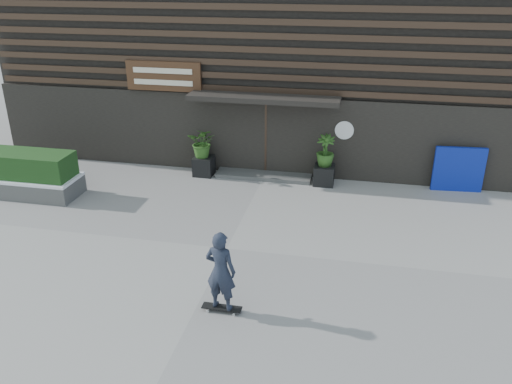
% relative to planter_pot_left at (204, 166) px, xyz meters
% --- Properties ---
extents(ground, '(80.00, 80.00, 0.00)m').
position_rel_planter_pot_left_xyz_m(ground, '(1.90, -4.40, -0.30)').
color(ground, gray).
rests_on(ground, ground).
extents(entrance_step, '(3.00, 0.80, 0.12)m').
position_rel_planter_pot_left_xyz_m(entrance_step, '(1.90, 0.20, -0.24)').
color(entrance_step, '#454542').
rests_on(entrance_step, ground).
extents(planter_pot_left, '(0.60, 0.60, 0.60)m').
position_rel_planter_pot_left_xyz_m(planter_pot_left, '(0.00, 0.00, 0.00)').
color(planter_pot_left, black).
rests_on(planter_pot_left, ground).
extents(bamboo_left, '(0.86, 0.75, 0.96)m').
position_rel_planter_pot_left_xyz_m(bamboo_left, '(0.00, 0.00, 0.78)').
color(bamboo_left, '#2D591E').
rests_on(bamboo_left, planter_pot_left).
extents(planter_pot_right, '(0.60, 0.60, 0.60)m').
position_rel_planter_pot_left_xyz_m(planter_pot_right, '(3.80, 0.00, 0.00)').
color(planter_pot_right, black).
rests_on(planter_pot_right, ground).
extents(bamboo_right, '(0.54, 0.54, 0.96)m').
position_rel_planter_pot_left_xyz_m(bamboo_right, '(3.80, 0.00, 0.78)').
color(bamboo_right, '#2D591E').
rests_on(bamboo_right, planter_pot_right).
extents(raised_bed, '(3.50, 1.20, 0.50)m').
position_rel_planter_pot_left_xyz_m(raised_bed, '(-4.81, -2.48, -0.05)').
color(raised_bed, '#464643').
rests_on(raised_bed, ground).
extents(snow_layer, '(3.50, 1.20, 0.08)m').
position_rel_planter_pot_left_xyz_m(snow_layer, '(-4.81, -2.48, 0.24)').
color(snow_layer, white).
rests_on(snow_layer, raised_bed).
extents(hedge, '(3.30, 1.00, 0.70)m').
position_rel_planter_pot_left_xyz_m(hedge, '(-4.81, -2.48, 0.63)').
color(hedge, '#173914').
rests_on(hedge, snow_layer).
extents(blue_tarp, '(1.44, 0.23, 1.35)m').
position_rel_planter_pot_left_xyz_m(blue_tarp, '(7.67, 0.30, 0.37)').
color(blue_tarp, '#0B1C96').
rests_on(blue_tarp, ground).
extents(building, '(18.00, 11.00, 8.00)m').
position_rel_planter_pot_left_xyz_m(building, '(1.90, 5.56, 3.69)').
color(building, black).
rests_on(building, ground).
extents(skateboarder, '(0.78, 0.47, 1.72)m').
position_rel_planter_pot_left_xyz_m(skateboarder, '(2.42, -6.76, 0.60)').
color(skateboarder, black).
rests_on(skateboarder, ground).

